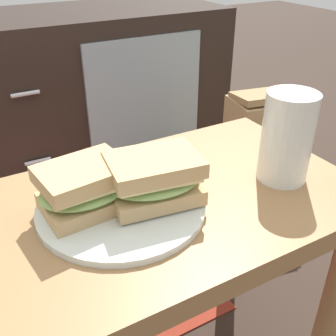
{
  "coord_description": "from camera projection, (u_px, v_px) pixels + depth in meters",
  "views": [
    {
      "loc": [
        -0.26,
        -0.43,
        0.8
      ],
      "look_at": [
        -0.01,
        0.0,
        0.51
      ],
      "focal_mm": 43.16,
      "sensor_mm": 36.0,
      "label": 1
    }
  ],
  "objects": [
    {
      "name": "side_table",
      "position": [
        175.0,
        241.0,
        0.65
      ],
      "size": [
        0.56,
        0.36,
        0.46
      ],
      "color": "olive",
      "rests_on": "ground"
    },
    {
      "name": "tv_cabinet",
      "position": [
        90.0,
        93.0,
        1.49
      ],
      "size": [
        0.96,
        0.46,
        0.58
      ],
      "color": "black",
      "rests_on": "ground"
    },
    {
      "name": "area_rug",
      "position": [
        17.0,
        283.0,
        1.06
      ],
      "size": [
        0.9,
        0.7,
        0.01
      ],
      "color": "maroon",
      "rests_on": "ground"
    },
    {
      "name": "plate",
      "position": [
        122.0,
        206.0,
        0.57
      ],
      "size": [
        0.24,
        0.24,
        0.01
      ],
      "primitive_type": "cylinder",
      "color": "silver",
      "rests_on": "side_table"
    },
    {
      "name": "sandwich_front",
      "position": [
        85.0,
        188.0,
        0.55
      ],
      "size": [
        0.13,
        0.1,
        0.07
      ],
      "color": "tan",
      "rests_on": "plate"
    },
    {
      "name": "sandwich_back",
      "position": [
        154.0,
        178.0,
        0.56
      ],
      "size": [
        0.15,
        0.11,
        0.07
      ],
      "color": "tan",
      "rests_on": "plate"
    },
    {
      "name": "beer_glass",
      "position": [
        287.0,
        139.0,
        0.62
      ],
      "size": [
        0.08,
        0.08,
        0.14
      ],
      "color": "silver",
      "rests_on": "side_table"
    },
    {
      "name": "paper_bag",
      "position": [
        259.0,
        151.0,
        1.3
      ],
      "size": [
        0.23,
        0.18,
        0.4
      ],
      "color": "tan",
      "rests_on": "ground"
    }
  ]
}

